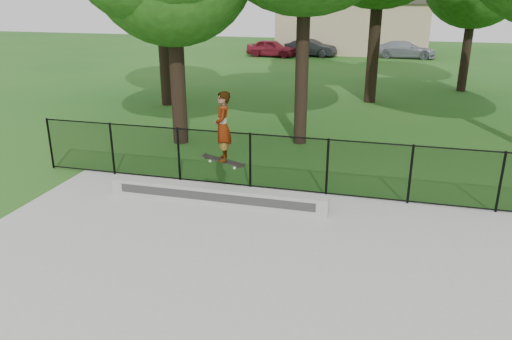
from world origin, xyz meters
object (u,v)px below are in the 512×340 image
Objects in this scene: grind_ledge at (217,195)px; car_a at (272,48)px; car_c at (405,49)px; car_b at (311,48)px; skater_airborne at (223,128)px.

car_a is (-5.36, 28.68, 0.39)m from grind_ledge.
car_c is (10.19, 1.91, -0.00)m from car_a.
grind_ledge is at bearing -166.78° from car_b.
car_b is at bearing 94.66° from grind_ledge.
grind_ledge is 29.18m from car_a.
skater_airborne is at bearing -166.40° from car_b.
car_b is at bearing 99.16° from car_c.
car_b is (-2.43, 29.77, 0.39)m from grind_ledge.
grind_ledge is at bearing 178.85° from skater_airborne.
skater_airborne reaches higher than grind_ledge.
car_c is at bearing -73.29° from car_a.
car_a and car_b have the same top height.
car_c is 30.98m from skater_airborne.
car_c reaches higher than grind_ledge.
skater_airborne reaches higher than car_a.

